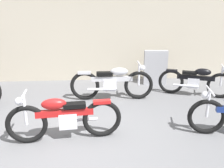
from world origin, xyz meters
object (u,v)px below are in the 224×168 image
at_px(stone_marker, 155,68).
at_px(motorcycle_silver, 113,82).
at_px(motorcycle_black, 196,81).
at_px(motorcycle_red, 64,117).

bearing_deg(stone_marker, motorcycle_silver, -139.41).
xyz_separation_m(motorcycle_silver, motorcycle_black, (2.24, 0.11, -0.04)).
xyz_separation_m(stone_marker, motorcycle_black, (0.83, -1.10, -0.11)).
relative_size(motorcycle_black, motorcycle_red, 0.92).
relative_size(stone_marker, motorcycle_red, 0.53).
xyz_separation_m(motorcycle_black, motorcycle_red, (-3.23, -2.01, 0.02)).
bearing_deg(motorcycle_red, stone_marker, -133.33).
bearing_deg(motorcycle_red, motorcycle_silver, -123.17).
bearing_deg(motorcycle_black, stone_marker, 147.68).
height_order(stone_marker, motorcycle_red, stone_marker).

